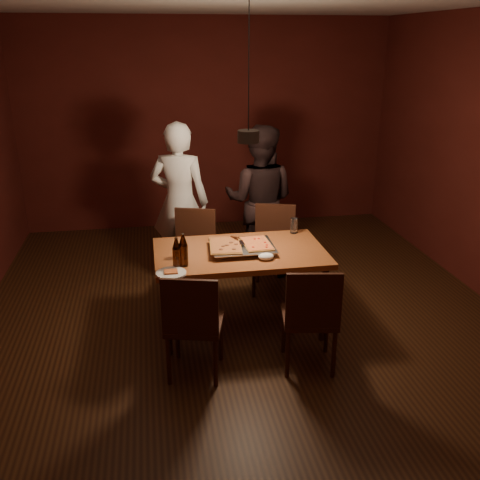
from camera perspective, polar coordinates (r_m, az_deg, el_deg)
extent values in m
plane|color=#3A200F|center=(5.06, 0.79, -8.98)|extent=(6.00, 6.00, 0.00)
plane|color=#531813|center=(7.45, -3.51, 12.09)|extent=(5.00, 0.00, 5.00)
plane|color=#531813|center=(1.90, 18.61, -15.75)|extent=(5.00, 0.00, 5.00)
cube|color=#9B5027|center=(4.72, 0.00, -1.42)|extent=(1.50, 0.90, 0.05)
cylinder|color=#38190F|center=(4.49, -7.72, -8.15)|extent=(0.06, 0.06, 0.70)
cylinder|color=#38190F|center=(4.71, 8.90, -6.78)|extent=(0.06, 0.06, 0.70)
cylinder|color=#38190F|center=(5.15, -8.10, -4.24)|extent=(0.06, 0.06, 0.70)
cylinder|color=#38190F|center=(5.34, 6.42, -3.22)|extent=(0.06, 0.06, 0.70)
cube|color=#38190F|center=(5.41, -5.13, -1.94)|extent=(0.53, 0.53, 0.04)
cube|color=#38190F|center=(5.49, -4.76, 1.12)|extent=(0.41, 0.16, 0.45)
cube|color=#38190F|center=(5.54, 3.57, -1.34)|extent=(0.53, 0.53, 0.04)
cube|color=#38190F|center=(5.63, 3.76, 1.65)|extent=(0.41, 0.15, 0.45)
cube|color=#38190F|center=(4.20, -4.83, -8.90)|extent=(0.51, 0.51, 0.04)
cube|color=#38190F|center=(3.92, -5.38, -7.20)|extent=(0.41, 0.13, 0.45)
cube|color=#38190F|center=(4.32, 7.38, -8.17)|extent=(0.48, 0.48, 0.04)
cube|color=#38190F|center=(4.04, 7.88, -6.48)|extent=(0.42, 0.10, 0.45)
cube|color=silver|center=(4.71, 0.25, -0.86)|extent=(0.56, 0.46, 0.05)
cube|color=maroon|center=(4.68, -1.57, -0.55)|extent=(0.30, 0.45, 0.02)
cube|color=gold|center=(4.72, 1.80, -0.37)|extent=(0.25, 0.38, 0.02)
cylinder|color=black|center=(4.37, -6.75, -1.91)|extent=(0.07, 0.07, 0.16)
cone|color=black|center=(4.32, -6.82, -0.33)|extent=(0.07, 0.07, 0.09)
cylinder|color=black|center=(4.39, -6.04, -1.67)|extent=(0.07, 0.07, 0.18)
cone|color=black|center=(4.34, -6.11, 0.04)|extent=(0.07, 0.07, 0.10)
cylinder|color=silver|center=(4.57, -6.55, -1.23)|extent=(0.07, 0.07, 0.11)
cylinder|color=silver|center=(5.15, 5.78, 1.53)|extent=(0.07, 0.07, 0.15)
cylinder|color=white|center=(4.28, -7.37, -3.53)|extent=(0.24, 0.24, 0.02)
cube|color=gold|center=(4.27, -7.37, -3.36)|extent=(0.11, 0.09, 0.01)
ellipsoid|color=white|center=(4.52, 2.79, -1.77)|extent=(0.13, 0.10, 0.06)
imported|color=silver|center=(5.79, -6.45, 4.05)|extent=(0.72, 0.58, 1.72)
imported|color=black|center=(5.92, 2.11, 4.24)|extent=(0.99, 0.89, 1.66)
cylinder|color=black|center=(4.46, 0.90, 10.98)|extent=(0.18, 0.18, 0.10)
cylinder|color=black|center=(4.40, 0.94, 18.06)|extent=(0.01, 0.01, 1.00)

